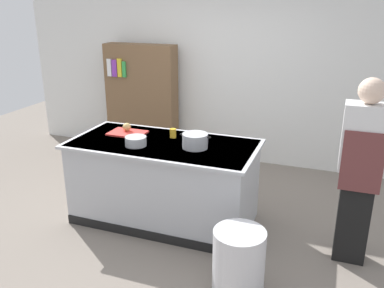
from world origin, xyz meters
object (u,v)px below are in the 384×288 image
mixing_bowl (136,141)px  juice_cup (173,133)px  onion (127,127)px  stock_pot (195,141)px  bookshelf (142,101)px  person_chef (360,169)px  trash_bin (239,261)px

mixing_bowl → juice_cup: juice_cup is taller
onion → stock_pot: (0.89, -0.20, 0.01)m
mixing_bowl → juice_cup: 0.45m
stock_pot → bookshelf: bookshelf is taller
onion → juice_cup: (0.56, 0.02, -0.02)m
mixing_bowl → bookshelf: 2.19m
stock_pot → juice_cup: stock_pot is taller
stock_pot → person_chef: 1.56m
trash_bin → bookshelf: 3.52m
mixing_bowl → bookshelf: bookshelf is taller
stock_pot → mixing_bowl: 0.61m
mixing_bowl → trash_bin: 1.61m
trash_bin → onion: bearing=146.4°
juice_cup → trash_bin: 1.62m
stock_pot → trash_bin: size_ratio=0.59×
bookshelf → juice_cup: bearing=-53.3°
bookshelf → mixing_bowl: bearing=-64.6°
mixing_bowl → person_chef: bearing=2.7°
stock_pot → juice_cup: 0.40m
stock_pot → bookshelf: size_ratio=0.19×
bookshelf → stock_pot: bearing=-50.0°
trash_bin → bookshelf: (-2.22, 2.67, 0.57)m
juice_cup → person_chef: bearing=-8.0°
juice_cup → trash_bin: (1.02, -1.07, -0.67)m
juice_cup → person_chef: 1.91m
onion → person_chef: 2.46m
mixing_bowl → trash_bin: size_ratio=0.39×
onion → bookshelf: 1.75m
person_chef → bookshelf: 3.61m
stock_pot → mixing_bowl: bearing=-166.0°
onion → juice_cup: size_ratio=0.93×
juice_cup → stock_pot: bearing=-33.3°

